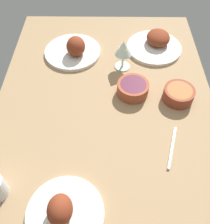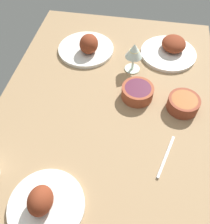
# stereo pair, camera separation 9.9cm
# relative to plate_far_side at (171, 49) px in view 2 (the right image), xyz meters

# --- Properties ---
(dining_table) EXTENTS (1.40, 0.90, 0.04)m
(dining_table) POSITION_rel_plate_far_side_xyz_m (-0.43, 0.25, -0.04)
(dining_table) COLOR #937551
(dining_table) RESTS_ON ground
(plate_far_side) EXTENTS (0.26, 0.26, 0.08)m
(plate_far_side) POSITION_rel_plate_far_side_xyz_m (0.00, 0.00, 0.00)
(plate_far_side) COLOR silver
(plate_far_side) RESTS_ON dining_table
(plate_center_main) EXTENTS (0.27, 0.27, 0.10)m
(plate_center_main) POSITION_rel_plate_far_side_xyz_m (-0.06, 0.40, 0.00)
(plate_center_main) COLOR silver
(plate_center_main) RESTS_ON dining_table
(plate_near_viewer) EXTENTS (0.24, 0.24, 0.10)m
(plate_near_viewer) POSITION_rel_plate_far_side_xyz_m (-0.81, 0.36, 0.00)
(plate_near_viewer) COLOR silver
(plate_near_viewer) RESTS_ON dining_table
(bowl_onions) EXTENTS (0.13, 0.13, 0.05)m
(bowl_onions) POSITION_rel_plate_far_side_xyz_m (-0.31, 0.13, 0.00)
(bowl_onions) COLOR brown
(bowl_onions) RESTS_ON dining_table
(bowl_soup) EXTENTS (0.13, 0.13, 0.05)m
(bowl_soup) POSITION_rel_plate_far_side_xyz_m (-0.34, -0.05, 0.00)
(bowl_soup) COLOR brown
(bowl_soup) RESTS_ON dining_table
(wine_glass) EXTENTS (0.08, 0.08, 0.14)m
(wine_glass) POSITION_rel_plate_far_side_xyz_m (-0.15, 0.17, 0.07)
(wine_glass) COLOR silver
(wine_glass) RESTS_ON dining_table
(fork_loose) EXTENTS (0.17, 0.06, 0.01)m
(fork_loose) POSITION_rel_plate_far_side_xyz_m (-0.58, 0.00, -0.02)
(fork_loose) COLOR silver
(fork_loose) RESTS_ON dining_table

